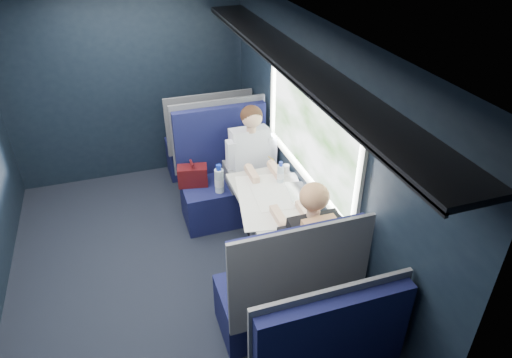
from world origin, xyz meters
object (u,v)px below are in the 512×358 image
object	(u,v)px
seat_row_front	(208,144)
bottle_small	(281,174)
seat_bay_far	(285,294)
cup	(286,169)
table	(270,203)
woman	(308,243)
laptop	(307,185)
man	(253,161)
seat_bay_near	(226,181)

from	to	relation	value
seat_row_front	bottle_small	size ratio (longest dim) A/B	5.12
seat_bay_far	cup	bearing A→B (deg)	68.74
cup	bottle_small	bearing A→B (deg)	-127.53
table	woman	bearing A→B (deg)	-84.55
laptop	man	bearing A→B (deg)	111.33
bottle_small	cup	xyz separation A→B (m)	(0.12, 0.15, -0.06)
seat_bay_far	woman	bearing A→B (deg)	33.82
seat_bay_near	seat_row_front	world-z (taller)	seat_bay_near
laptop	cup	distance (m)	0.38
seat_row_front	man	size ratio (longest dim) A/B	0.88
seat_bay_far	woman	size ratio (longest dim) A/B	0.95
woman	laptop	world-z (taller)	woman
woman	cup	world-z (taller)	woman
seat_bay_near	seat_row_front	bearing A→B (deg)	89.20
seat_bay_near	seat_row_front	size ratio (longest dim) A/B	1.09
woman	table	bearing A→B (deg)	95.45
cup	man	bearing A→B (deg)	121.46
seat_bay_near	cup	world-z (taller)	seat_bay_near
seat_row_front	man	bearing A→B (deg)	-77.17
woman	cup	bearing A→B (deg)	78.03
seat_bay_near	man	distance (m)	0.43
seat_bay_near	woman	bearing A→B (deg)	-80.56
cup	table	bearing A→B (deg)	-130.62
seat_bay_near	laptop	world-z (taller)	seat_bay_near
table	cup	xyz separation A→B (m)	(0.29, 0.34, 0.12)
man	cup	world-z (taller)	man
seat_bay_near	table	bearing A→B (deg)	-77.39
seat_bay_far	cup	size ratio (longest dim) A/B	14.40
woman	cup	xyz separation A→B (m)	(0.22, 1.04, 0.06)
man	seat_bay_near	bearing A→B (deg)	146.47
woman	bottle_small	xyz separation A→B (m)	(0.11, 0.89, 0.11)
laptop	table	bearing A→B (deg)	174.48
woman	seat_bay_near	bearing A→B (deg)	99.44
seat_bay_far	laptop	distance (m)	1.07
seat_bay_near	seat_bay_far	world-z (taller)	same
table	cup	distance (m)	0.46
seat_bay_far	table	bearing A→B (deg)	78.22
man	woman	distance (m)	1.41
table	seat_bay_near	bearing A→B (deg)	102.61
seat_bay_far	woman	distance (m)	0.43
table	cup	bearing A→B (deg)	49.38
table	bottle_small	distance (m)	0.31
table	seat_bay_far	size ratio (longest dim) A/B	0.79
table	cup	world-z (taller)	cup
seat_bay_near	bottle_small	distance (m)	0.89
seat_bay_near	man	xyz separation A→B (m)	(0.26, -0.17, 0.30)
seat_bay_near	seat_bay_far	size ratio (longest dim) A/B	1.00
seat_bay_near	bottle_small	bearing A→B (deg)	-61.76
seat_bay_near	cup	distance (m)	0.81
table	woman	xyz separation A→B (m)	(0.07, -0.71, 0.06)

